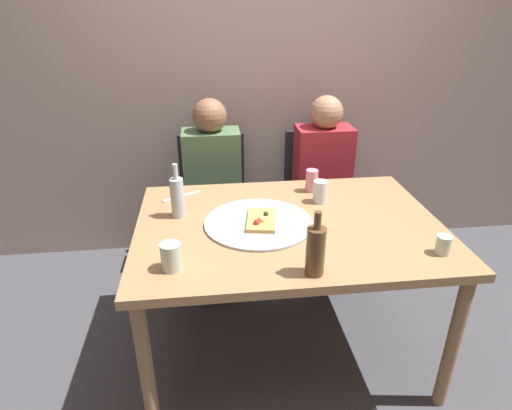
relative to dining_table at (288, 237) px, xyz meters
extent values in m
plane|color=#424247|center=(0.00, 0.00, -0.68)|extent=(8.00, 8.00, 0.00)
cube|color=gray|center=(0.00, 1.19, 0.62)|extent=(6.00, 0.10, 2.60)
cube|color=#99754C|center=(0.00, 0.00, 0.06)|extent=(1.43, 1.01, 0.04)
cylinder|color=#99754C|center=(-0.65, -0.45, -0.32)|extent=(0.06, 0.06, 0.72)
cylinder|color=#99754C|center=(0.65, -0.45, -0.32)|extent=(0.06, 0.06, 0.72)
cylinder|color=#99754C|center=(-0.65, 0.45, -0.32)|extent=(0.06, 0.06, 0.72)
cylinder|color=#99754C|center=(0.65, 0.45, -0.32)|extent=(0.06, 0.06, 0.72)
cylinder|color=#ADADB2|center=(-0.14, 0.01, 0.08)|extent=(0.51, 0.51, 0.01)
cube|color=tan|center=(-0.13, 0.00, 0.10)|extent=(0.16, 0.24, 0.02)
sphere|color=#EAD184|center=(-0.13, -0.02, 0.12)|extent=(0.04, 0.04, 0.04)
sphere|color=#2D381E|center=(-0.10, 0.03, 0.11)|extent=(0.02, 0.02, 0.02)
sphere|color=#B22D23|center=(-0.16, -0.05, 0.12)|extent=(0.03, 0.03, 0.03)
cylinder|color=#B2BCC1|center=(-0.52, 0.13, 0.17)|extent=(0.07, 0.07, 0.19)
cylinder|color=#B2BCC1|center=(-0.52, 0.13, 0.31)|extent=(0.02, 0.02, 0.07)
cylinder|color=brown|center=(0.02, -0.42, 0.17)|extent=(0.07, 0.07, 0.20)
cylinder|color=brown|center=(0.02, -0.42, 0.31)|extent=(0.03, 0.03, 0.07)
cylinder|color=silver|center=(0.20, 0.21, 0.13)|extent=(0.07, 0.07, 0.12)
cylinder|color=#B7C6BC|center=(0.58, -0.34, 0.12)|extent=(0.06, 0.06, 0.08)
cylinder|color=#B7C6BC|center=(-0.52, -0.32, 0.13)|extent=(0.08, 0.08, 0.11)
cylinder|color=pink|center=(0.19, 0.35, 0.14)|extent=(0.07, 0.07, 0.12)
cube|color=#B7B7BC|center=(-0.51, 0.35, 0.08)|extent=(0.20, 0.13, 0.01)
cube|color=black|center=(-0.34, 0.83, -0.23)|extent=(0.44, 0.44, 0.05)
cube|color=black|center=(-0.34, 1.03, 0.00)|extent=(0.44, 0.04, 0.45)
cylinder|color=black|center=(-0.15, 0.64, -0.47)|extent=(0.04, 0.04, 0.42)
cylinder|color=black|center=(-0.53, 0.64, -0.47)|extent=(0.04, 0.04, 0.42)
cylinder|color=black|center=(-0.15, 1.02, -0.47)|extent=(0.04, 0.04, 0.42)
cylinder|color=black|center=(-0.53, 1.02, -0.47)|extent=(0.04, 0.04, 0.42)
cube|color=black|center=(0.39, 0.83, -0.23)|extent=(0.44, 0.44, 0.05)
cube|color=black|center=(0.39, 1.03, 0.00)|extent=(0.44, 0.04, 0.45)
cylinder|color=black|center=(0.58, 0.64, -0.47)|extent=(0.04, 0.04, 0.42)
cylinder|color=black|center=(0.20, 0.64, -0.47)|extent=(0.04, 0.04, 0.42)
cylinder|color=black|center=(0.58, 1.02, -0.47)|extent=(0.04, 0.04, 0.42)
cylinder|color=black|center=(0.20, 1.02, -0.47)|extent=(0.04, 0.04, 0.42)
cube|color=#4C6B47|center=(-0.34, 0.85, 0.03)|extent=(0.36, 0.22, 0.52)
sphere|color=brown|center=(-0.34, 0.85, 0.39)|extent=(0.21, 0.21, 0.21)
cylinder|color=black|center=(-0.26, 0.65, -0.23)|extent=(0.12, 0.40, 0.12)
cylinder|color=black|center=(-0.42, 0.65, -0.23)|extent=(0.12, 0.40, 0.12)
cylinder|color=black|center=(-0.26, 0.45, -0.45)|extent=(0.11, 0.11, 0.45)
cylinder|color=black|center=(-0.42, 0.45, -0.45)|extent=(0.11, 0.11, 0.45)
cube|color=maroon|center=(0.39, 0.85, 0.03)|extent=(0.36, 0.22, 0.52)
sphere|color=#A87A5B|center=(0.39, 0.85, 0.39)|extent=(0.21, 0.21, 0.21)
cylinder|color=#3F0E12|center=(0.47, 0.65, -0.23)|extent=(0.12, 0.40, 0.12)
cylinder|color=#3F0E12|center=(0.31, 0.65, -0.23)|extent=(0.12, 0.40, 0.12)
cylinder|color=#3F0E12|center=(0.47, 0.45, -0.45)|extent=(0.11, 0.11, 0.45)
cylinder|color=#3F0E12|center=(0.31, 0.45, -0.45)|extent=(0.11, 0.11, 0.45)
camera|label=1|loc=(-0.36, -1.75, 1.03)|focal=30.11mm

